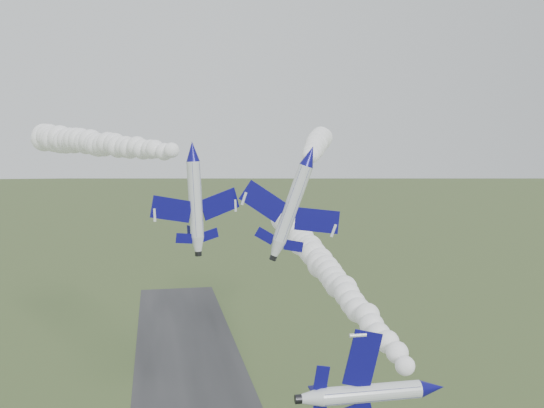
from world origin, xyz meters
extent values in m
cylinder|color=silver|center=(14.84, -2.47, 28.23)|extent=(1.60, 8.17, 1.47)
cone|color=silver|center=(14.91, 2.48, 28.23)|extent=(1.50, 1.77, 1.47)
cylinder|color=black|center=(14.93, 3.45, 28.23)|extent=(0.75, 0.59, 0.75)
ellipsoid|color=black|center=(15.35, -4.57, 28.23)|extent=(1.02, 2.81, 0.98)
cube|color=#0D0B64|center=(14.67, -1.69, 31.13)|extent=(0.22, 2.33, 4.46)
cube|color=#0D0B64|center=(14.88, 1.61, 29.78)|extent=(0.13, 1.07, 1.94)
cube|color=#0D0B64|center=(14.92, 1.60, 26.67)|extent=(0.13, 1.07, 1.94)
cube|color=#0D0B64|center=(16.16, 1.35, 28.24)|extent=(2.16, 1.59, 0.14)
cylinder|color=silver|center=(-2.84, 19.89, 47.31)|extent=(4.68, 8.27, 1.56)
cone|color=#0D0B64|center=(-0.79, 15.06, 47.31)|extent=(2.29, 2.61, 1.56)
cone|color=silver|center=(-4.81, 24.54, 47.31)|extent=(2.13, 2.25, 1.56)
cylinder|color=black|center=(-5.20, 25.45, 47.31)|extent=(0.96, 0.86, 0.79)
ellipsoid|color=black|center=(-2.03, 17.91, 47.87)|extent=(2.07, 3.03, 1.04)
cube|color=#0D0B64|center=(-5.87, 19.46, 47.01)|extent=(5.12, 3.97, 0.37)
cube|color=#0D0B64|center=(-0.41, 21.78, 47.31)|extent=(5.12, 3.97, 0.37)
cube|color=#0D0B64|center=(-5.92, 23.10, 47.23)|extent=(2.25, 1.78, 0.20)
cube|color=#0D0B64|center=(-3.01, 24.34, 47.39)|extent=(2.25, 1.78, 0.20)
cube|color=#0D0B64|center=(-4.43, 23.47, 48.60)|extent=(0.83, 1.55, 2.18)
cylinder|color=silver|center=(10.25, 19.57, 46.79)|extent=(4.26, 9.30, 2.07)
cone|color=#0D0B64|center=(8.82, 14.02, 46.79)|extent=(2.59, 2.82, 2.07)
cone|color=silver|center=(11.62, 24.90, 46.79)|extent=(2.49, 2.40, 2.07)
cylinder|color=black|center=(11.89, 25.95, 46.79)|extent=(1.18, 0.89, 1.05)
ellipsoid|color=black|center=(9.86, 17.26, 47.36)|extent=(2.11, 3.36, 1.38)
cube|color=#0D0B64|center=(7.45, 21.18, 47.71)|extent=(5.23, 3.69, 1.80)
cube|color=#0D0B64|center=(13.37, 19.66, 45.56)|extent=(5.23, 3.69, 1.80)
cube|color=#0D0B64|center=(9.80, 24.37, 47.36)|extent=(2.30, 1.67, 0.82)
cube|color=#0D0B64|center=(12.95, 23.56, 46.21)|extent=(2.30, 1.67, 0.82)
cube|color=#0D0B64|center=(11.76, 23.59, 48.11)|extent=(1.31, 1.90, 2.28)
camera|label=1|loc=(-7.00, -46.67, 47.51)|focal=40.00mm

